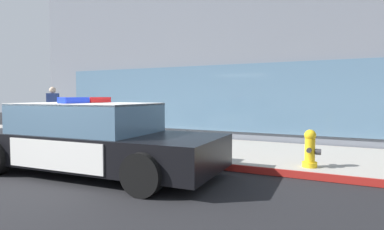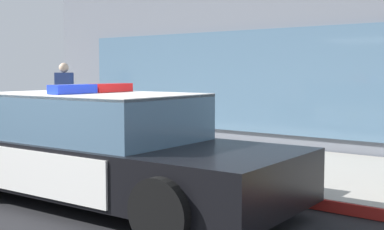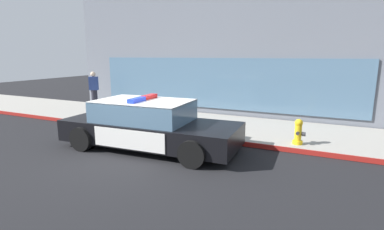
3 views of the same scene
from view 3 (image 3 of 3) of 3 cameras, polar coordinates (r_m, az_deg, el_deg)
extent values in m
plane|color=black|center=(8.27, -11.16, -7.23)|extent=(48.00, 48.00, 0.00)
cube|color=#A39E93|center=(11.23, -0.24, -1.58)|extent=(48.00, 3.46, 0.15)
cube|color=maroon|center=(9.73, -4.69, -3.70)|extent=(28.80, 0.04, 0.14)
cube|color=slate|center=(17.80, 19.45, 16.27)|extent=(18.92, 11.93, 8.55)
cube|color=slate|center=(12.44, 4.98, 6.10)|extent=(11.35, 0.08, 2.10)
cube|color=black|center=(8.46, -8.07, -3.15)|extent=(5.13, 2.10, 0.60)
cube|color=silver|center=(7.75, 2.26, -3.16)|extent=(1.80, 1.90, 0.05)
cube|color=silver|center=(9.42, -17.40, -1.02)|extent=(1.50, 1.88, 0.05)
cube|color=silver|center=(9.30, -5.69, -1.74)|extent=(2.12, 0.14, 0.51)
cube|color=silver|center=(7.75, -12.23, -4.67)|extent=(2.12, 0.14, 0.51)
cube|color=yellow|center=(9.31, -5.64, -1.72)|extent=(0.22, 0.02, 0.26)
cube|color=slate|center=(8.44, -9.36, 0.74)|extent=(2.70, 1.79, 0.60)
cube|color=silver|center=(8.39, -9.43, 2.69)|extent=(2.70, 1.79, 0.04)
cube|color=red|center=(8.66, -8.29, 3.53)|extent=(0.23, 0.64, 0.11)
cube|color=blue|center=(8.10, -10.69, 2.90)|extent=(0.23, 0.64, 0.11)
cylinder|color=black|center=(8.66, 4.67, -3.82)|extent=(0.69, 0.25, 0.68)
cylinder|color=black|center=(7.00, -0.02, -7.57)|extent=(0.69, 0.25, 0.68)
cylinder|color=black|center=(10.14, -13.52, -1.81)|extent=(0.69, 0.25, 0.68)
cylinder|color=black|center=(8.77, -20.61, -4.36)|extent=(0.69, 0.25, 0.68)
cylinder|color=gold|center=(8.90, 19.73, -4.99)|extent=(0.28, 0.28, 0.10)
cylinder|color=gold|center=(8.83, 19.85, -3.28)|extent=(0.19, 0.19, 0.45)
sphere|color=gold|center=(8.76, 19.98, -1.44)|extent=(0.22, 0.22, 0.22)
cylinder|color=#333338|center=(8.75, 20.02, -0.95)|extent=(0.06, 0.06, 0.05)
cylinder|color=#333338|center=(8.68, 19.76, -3.37)|extent=(0.09, 0.10, 0.09)
cylinder|color=#333338|center=(8.96, 19.95, -2.92)|extent=(0.09, 0.10, 0.09)
cylinder|color=#333338|center=(8.82, 20.81, -3.48)|extent=(0.10, 0.12, 0.12)
cylinder|color=#23232D|center=(14.76, -18.33, 2.99)|extent=(0.28, 0.28, 0.85)
cube|color=navy|center=(14.67, -18.51, 5.83)|extent=(0.48, 0.43, 0.62)
sphere|color=beige|center=(14.64, -18.62, 7.50)|extent=(0.24, 0.24, 0.24)
camera|label=1|loc=(2.35, 21.91, -17.83)|focal=29.93mm
camera|label=2|loc=(2.60, 32.33, -12.49)|focal=49.00mm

